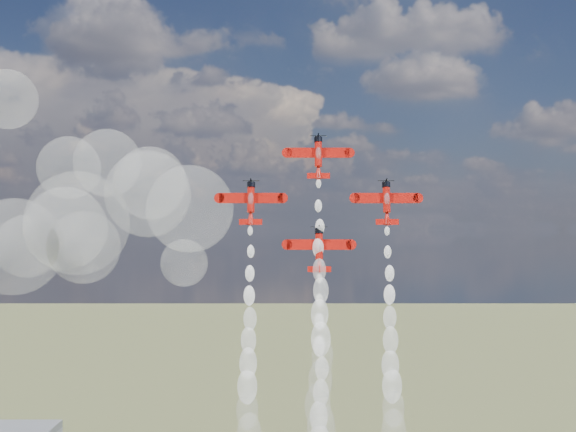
% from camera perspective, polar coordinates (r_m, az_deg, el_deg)
% --- Properties ---
extents(plane_lead, '(12.44, 4.36, 8.79)m').
position_cam_1_polar(plane_lead, '(158.84, 2.17, 4.27)').
color(plane_lead, red).
rests_on(plane_lead, ground).
extents(plane_left, '(12.44, 4.36, 8.79)m').
position_cam_1_polar(plane_left, '(156.41, -2.66, 1.01)').
color(plane_left, red).
rests_on(plane_left, ground).
extents(plane_right, '(12.44, 4.36, 8.79)m').
position_cam_1_polar(plane_right, '(157.43, 7.03, 1.01)').
color(plane_right, red).
rests_on(plane_right, ground).
extents(plane_slot, '(12.44, 4.36, 8.79)m').
position_cam_1_polar(plane_slot, '(154.40, 2.23, -2.33)').
color(plane_slot, red).
rests_on(plane_slot, ground).
extents(smoke_trail_lead, '(5.64, 12.19, 48.48)m').
position_cam_1_polar(smoke_trail_lead, '(152.01, 2.30, -11.13)').
color(smoke_trail_lead, white).
rests_on(smoke_trail_lead, plane_lead).
extents(smoke_trail_left, '(5.80, 12.06, 48.77)m').
position_cam_1_polar(smoke_trail_left, '(152.08, -2.90, -14.68)').
color(smoke_trail_left, white).
rests_on(smoke_trail_left, plane_left).
extents(smoke_trail_right, '(5.23, 12.33, 48.37)m').
position_cam_1_polar(smoke_trail_right, '(153.22, 7.51, -14.46)').
color(smoke_trail_right, white).
rests_on(smoke_trail_right, plane_right).
extents(drifted_smoke_cloud, '(56.61, 33.76, 46.12)m').
position_cam_1_polar(drifted_smoke_cloud, '(172.09, -13.83, 0.03)').
color(drifted_smoke_cloud, white).
rests_on(drifted_smoke_cloud, ground).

